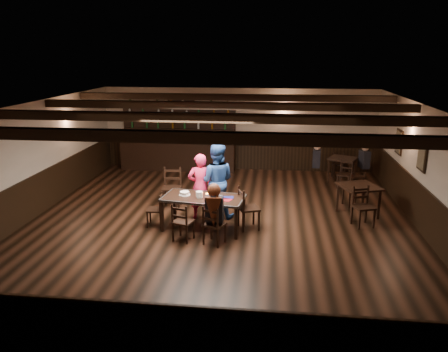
# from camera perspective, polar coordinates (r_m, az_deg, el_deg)

# --- Properties ---
(ground) EXTENTS (10.00, 10.00, 0.00)m
(ground) POSITION_cam_1_polar(r_m,az_deg,el_deg) (10.16, -0.60, -6.23)
(ground) COLOR black
(ground) RESTS_ON ground
(room_shell) EXTENTS (9.02, 10.02, 2.71)m
(room_shell) POSITION_cam_1_polar(r_m,az_deg,el_deg) (9.68, -0.54, 3.47)
(room_shell) COLOR beige
(room_shell) RESTS_ON ground
(dining_table) EXTENTS (1.89, 1.13, 0.75)m
(dining_table) POSITION_cam_1_polar(r_m,az_deg,el_deg) (9.65, -2.70, -3.12)
(dining_table) COLOR black
(dining_table) RESTS_ON ground
(chair_near_left) EXTENTS (0.48, 0.46, 0.83)m
(chair_near_left) POSITION_cam_1_polar(r_m,az_deg,el_deg) (9.12, -5.58, -5.71)
(chair_near_left) COLOR black
(chair_near_left) RESTS_ON ground
(chair_near_right) EXTENTS (0.50, 0.49, 0.84)m
(chair_near_right) POSITION_cam_1_polar(r_m,az_deg,el_deg) (8.91, -1.50, -6.11)
(chair_near_right) COLOR black
(chair_near_right) RESTS_ON ground
(chair_end_left) EXTENTS (0.37, 0.39, 0.78)m
(chair_end_left) POSITION_cam_1_polar(r_m,az_deg,el_deg) (10.00, -8.65, -4.00)
(chair_end_left) COLOR black
(chair_end_left) RESTS_ON ground
(chair_end_right) EXTENTS (0.55, 0.57, 0.96)m
(chair_end_right) POSITION_cam_1_polar(r_m,az_deg,el_deg) (9.70, 2.78, -3.82)
(chair_end_right) COLOR black
(chair_end_right) RESTS_ON ground
(chair_far_pushed) EXTENTS (0.50, 0.48, 1.01)m
(chair_far_pushed) POSITION_cam_1_polar(r_m,az_deg,el_deg) (11.19, -6.78, -1.04)
(chair_far_pushed) COLOR black
(chair_far_pushed) RESTS_ON ground
(woman_pink) EXTENTS (0.65, 0.51, 1.57)m
(woman_pink) POSITION_cam_1_polar(r_m,az_deg,el_deg) (10.27, -3.14, -1.36)
(woman_pink) COLOR #D9314B
(woman_pink) RESTS_ON ground
(man_blue) EXTENTS (0.88, 0.69, 1.80)m
(man_blue) POSITION_cam_1_polar(r_m,az_deg,el_deg) (10.30, -1.03, -0.63)
(man_blue) COLOR navy
(man_blue) RESTS_ON ground
(seated_person) EXTENTS (0.36, 0.54, 0.88)m
(seated_person) POSITION_cam_1_polar(r_m,az_deg,el_deg) (8.82, -1.29, -3.80)
(seated_person) COLOR black
(seated_person) RESTS_ON ground
(cake) EXTENTS (0.26, 0.26, 0.08)m
(cake) POSITION_cam_1_polar(r_m,az_deg,el_deg) (9.77, -5.17, -2.28)
(cake) COLOR white
(cake) RESTS_ON dining_table
(plate_stack_a) EXTENTS (0.15, 0.15, 0.14)m
(plate_stack_a) POSITION_cam_1_polar(r_m,az_deg,el_deg) (9.58, -3.24, -2.42)
(plate_stack_a) COLOR white
(plate_stack_a) RESTS_ON dining_table
(plate_stack_b) EXTENTS (0.15, 0.15, 0.18)m
(plate_stack_b) POSITION_cam_1_polar(r_m,az_deg,el_deg) (9.63, -1.65, -2.17)
(plate_stack_b) COLOR white
(plate_stack_b) RESTS_ON dining_table
(tea_light) EXTENTS (0.06, 0.06, 0.06)m
(tea_light) POSITION_cam_1_polar(r_m,az_deg,el_deg) (9.70, -2.30, -2.45)
(tea_light) COLOR #A5A8AD
(tea_light) RESTS_ON dining_table
(salt_shaker) EXTENTS (0.04, 0.04, 0.09)m
(salt_shaker) POSITION_cam_1_polar(r_m,az_deg,el_deg) (9.45, -0.53, -2.80)
(salt_shaker) COLOR silver
(salt_shaker) RESTS_ON dining_table
(pepper_shaker) EXTENTS (0.04, 0.04, 0.09)m
(pepper_shaker) POSITION_cam_1_polar(r_m,az_deg,el_deg) (9.46, -0.30, -2.78)
(pepper_shaker) COLOR #A5A8AD
(pepper_shaker) RESTS_ON dining_table
(drink_glass) EXTENTS (0.08, 0.08, 0.12)m
(drink_glass) POSITION_cam_1_polar(r_m,az_deg,el_deg) (9.67, -1.11, -2.25)
(drink_glass) COLOR silver
(drink_glass) RESTS_ON dining_table
(menu_red) EXTENTS (0.35, 0.30, 0.00)m
(menu_red) POSITION_cam_1_polar(r_m,az_deg,el_deg) (9.45, 0.10, -3.08)
(menu_red) COLOR maroon
(menu_red) RESTS_ON dining_table
(menu_blue) EXTENTS (0.27, 0.20, 0.00)m
(menu_blue) POSITION_cam_1_polar(r_m,az_deg,el_deg) (9.58, 0.46, -2.80)
(menu_blue) COLOR #111457
(menu_blue) RESTS_ON dining_table
(bar_counter) EXTENTS (4.00, 0.70, 2.20)m
(bar_counter) POSITION_cam_1_polar(r_m,az_deg,el_deg) (14.74, -5.97, 3.66)
(bar_counter) COLOR black
(bar_counter) RESTS_ON ground
(back_table_a) EXTENTS (1.09, 1.09, 0.75)m
(back_table_a) POSITION_cam_1_polar(r_m,az_deg,el_deg) (10.94, 17.20, -1.70)
(back_table_a) COLOR black
(back_table_a) RESTS_ON ground
(back_table_b) EXTENTS (1.00, 1.00, 0.75)m
(back_table_b) POSITION_cam_1_polar(r_m,az_deg,el_deg) (13.66, 15.18, 1.86)
(back_table_b) COLOR black
(back_table_b) RESTS_ON ground
(bg_patron_left) EXTENTS (0.27, 0.39, 0.76)m
(bg_patron_left) POSITION_cam_1_polar(r_m,az_deg,el_deg) (13.44, 12.03, 2.73)
(bg_patron_left) COLOR black
(bg_patron_left) RESTS_ON ground
(bg_patron_right) EXTENTS (0.31, 0.41, 0.75)m
(bg_patron_right) POSITION_cam_1_polar(r_m,az_deg,el_deg) (13.70, 17.90, 2.53)
(bg_patron_right) COLOR black
(bg_patron_right) RESTS_ON ground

